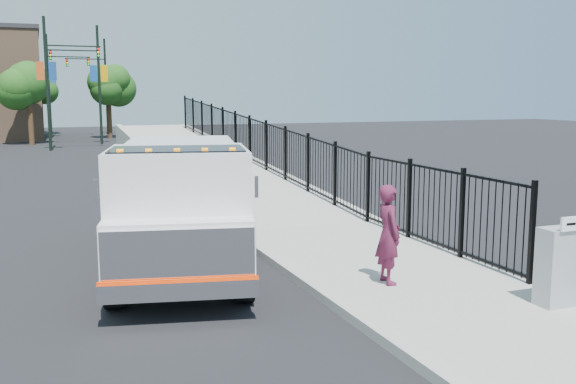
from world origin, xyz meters
name	(u,v)px	position (x,y,z in m)	size (l,w,h in m)	color
ground	(300,281)	(0.00, 0.00, 0.00)	(120.00, 120.00, 0.00)	black
sidewalk	(452,298)	(1.93, -2.00, 0.06)	(3.55, 12.00, 0.12)	#9E998E
curb	(349,310)	(0.00, -2.00, 0.08)	(0.30, 12.00, 0.16)	#ADAAA3
ramp	(204,175)	(2.12, 16.00, 0.00)	(3.95, 24.00, 1.70)	#9E998E
iron_fence	(266,162)	(3.55, 12.00, 0.90)	(0.10, 28.00, 1.80)	black
truck	(180,194)	(-1.79, 2.02, 1.45)	(3.95, 7.85, 2.57)	black
worker	(388,234)	(1.25, -1.02, 1.00)	(0.64, 0.42, 1.76)	#571933
utility_cabinet	(556,267)	(3.10, -3.06, 0.75)	(0.55, 0.40, 1.25)	gray
arrow_sign	(570,224)	(3.10, -3.28, 1.48)	(0.35, 0.04, 0.22)	white
light_pole_0	(52,78)	(-3.41, 31.03, 4.36)	(3.77, 0.22, 8.00)	black
light_pole_1	(95,80)	(-0.61, 35.24, 4.36)	(3.77, 0.22, 8.00)	black
light_pole_2	(53,82)	(-3.10, 43.33, 4.36)	(3.78, 0.22, 8.00)	black
light_pole_3	(102,83)	(0.89, 46.11, 4.36)	(3.78, 0.22, 8.00)	black
tree_0	(29,86)	(-4.81, 36.19, 3.96)	(2.96, 2.96, 5.48)	#382314
tree_1	(108,87)	(0.89, 41.35, 3.95)	(2.61, 2.61, 5.30)	#382314
tree_2	(40,88)	(-4.04, 48.32, 3.95)	(2.61, 2.61, 5.31)	#382314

